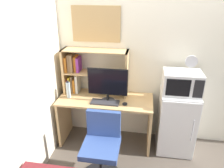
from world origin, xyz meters
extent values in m
cube|color=silver|center=(0.40, 0.02, 1.30)|extent=(6.40, 0.04, 2.60)
cube|color=tan|center=(-0.88, -0.28, 0.74)|extent=(1.34, 0.57, 0.03)
cube|color=tan|center=(-1.53, -0.28, 0.36)|extent=(0.04, 0.51, 0.72)
cube|color=tan|center=(-0.22, -0.28, 0.36)|extent=(0.04, 0.51, 0.72)
cube|color=tan|center=(-1.50, -0.13, 1.08)|extent=(0.03, 0.26, 0.67)
cube|color=tan|center=(-0.60, -0.13, 1.08)|extent=(0.03, 0.26, 0.67)
cube|color=tan|center=(-1.05, -0.13, 1.41)|extent=(0.94, 0.26, 0.01)
cube|color=tan|center=(-1.05, -0.13, 1.08)|extent=(0.87, 0.26, 0.01)
cube|color=#B21E1E|center=(-1.47, -0.11, 0.86)|extent=(0.03, 0.18, 0.22)
cube|color=gold|center=(-1.44, -0.12, 0.88)|extent=(0.03, 0.22, 0.25)
cube|color=brown|center=(-1.40, -0.11, 0.88)|extent=(0.02, 0.20, 0.26)
cube|color=orange|center=(-1.37, -0.11, 0.86)|extent=(0.03, 0.19, 0.21)
cube|color=silver|center=(-1.33, -0.11, 0.89)|extent=(0.04, 0.18, 0.27)
cube|color=orange|center=(-1.47, -0.11, 1.19)|extent=(0.03, 0.21, 0.22)
cube|color=brown|center=(-1.43, -0.11, 1.21)|extent=(0.04, 0.18, 0.25)
cube|color=brown|center=(-1.38, -0.11, 1.21)|extent=(0.04, 0.21, 0.26)
cube|color=orange|center=(-1.34, -0.10, 1.20)|extent=(0.04, 0.16, 0.23)
cube|color=purple|center=(-1.30, -0.10, 1.19)|extent=(0.04, 0.17, 0.21)
cylinder|color=black|center=(-0.83, -0.35, 0.76)|extent=(0.20, 0.20, 0.02)
cylinder|color=black|center=(-0.83, -0.35, 0.82)|extent=(0.04, 0.04, 0.10)
cube|color=black|center=(-0.83, -0.35, 1.04)|extent=(0.54, 0.01, 0.38)
cube|color=black|center=(-0.83, -0.35, 1.04)|extent=(0.52, 0.02, 0.36)
cube|color=#333338|center=(-0.86, -0.41, 0.76)|extent=(0.39, 0.16, 0.02)
ellipsoid|color=black|center=(-0.59, -0.41, 0.77)|extent=(0.07, 0.09, 0.03)
cylinder|color=silver|center=(-1.41, -0.33, 0.87)|extent=(0.06, 0.06, 0.24)
cylinder|color=black|center=(-1.41, -0.33, 1.00)|extent=(0.03, 0.03, 0.02)
cube|color=white|center=(0.14, -0.27, 0.46)|extent=(0.50, 0.47, 0.92)
cube|color=white|center=(0.14, -0.51, 0.46)|extent=(0.48, 0.01, 0.88)
cylinder|color=#B2B2B7|center=(0.31, -0.52, 0.51)|extent=(0.01, 0.01, 0.32)
cube|color=silver|center=(0.14, -0.27, 1.07)|extent=(0.49, 0.34, 0.30)
cube|color=black|center=(0.07, -0.44, 1.07)|extent=(0.29, 0.01, 0.23)
cube|color=black|center=(0.31, -0.44, 1.07)|extent=(0.12, 0.01, 0.24)
cylinder|color=silver|center=(0.21, -0.27, 1.22)|extent=(0.11, 0.11, 0.01)
cylinder|color=silver|center=(0.21, -0.27, 1.26)|extent=(0.02, 0.02, 0.06)
cylinder|color=silver|center=(0.21, -0.28, 1.37)|extent=(0.15, 0.03, 0.15)
cylinder|color=black|center=(-0.80, -1.01, 0.25)|extent=(0.04, 0.04, 0.45)
cube|color=#334C8C|center=(-0.80, -1.01, 0.49)|extent=(0.43, 0.43, 0.07)
cube|color=#334C8C|center=(-0.80, -0.81, 0.70)|extent=(0.41, 0.06, 0.34)
cube|color=tan|center=(-1.05, -0.01, 1.75)|extent=(0.67, 0.02, 0.48)
camera|label=1|loc=(-0.37, -2.91, 2.19)|focal=33.95mm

